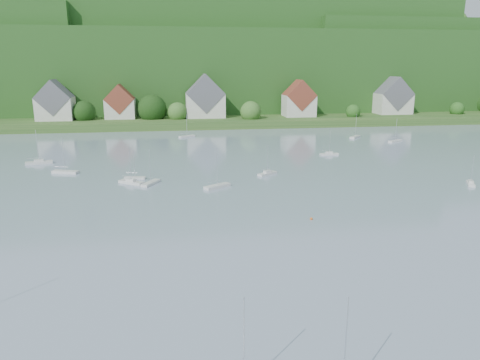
# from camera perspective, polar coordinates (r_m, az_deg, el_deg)

# --- Properties ---
(far_shore_strip) EXTENTS (600.00, 60.00, 3.00)m
(far_shore_strip) POSITION_cam_1_polar(r_m,az_deg,el_deg) (206.38, -5.98, 7.76)
(far_shore_strip) COLOR #284E1D
(far_shore_strip) RESTS_ON ground
(forested_ridge) EXTENTS (620.00, 181.22, 69.89)m
(forested_ridge) POSITION_cam_1_polar(r_m,az_deg,el_deg) (273.63, -6.72, 13.80)
(forested_ridge) COLOR #174516
(forested_ridge) RESTS_ON ground
(village_building_0) EXTENTS (14.00, 10.40, 16.00)m
(village_building_0) POSITION_cam_1_polar(r_m,az_deg,el_deg) (197.85, -22.17, 8.86)
(village_building_0) COLOR beige
(village_building_0) RESTS_ON far_shore_strip
(village_building_1) EXTENTS (12.00, 9.36, 14.00)m
(village_building_1) POSITION_cam_1_polar(r_m,az_deg,el_deg) (195.63, -14.80, 9.16)
(village_building_1) COLOR beige
(village_building_1) RESTS_ON far_shore_strip
(village_building_2) EXTENTS (16.00, 11.44, 18.00)m
(village_building_2) POSITION_cam_1_polar(r_m,az_deg,el_deg) (193.93, -4.38, 9.99)
(village_building_2) COLOR beige
(village_building_2) RESTS_ON far_shore_strip
(village_building_3) EXTENTS (13.00, 10.40, 15.50)m
(village_building_3) POSITION_cam_1_polar(r_m,az_deg,el_deg) (199.00, 7.40, 9.78)
(village_building_3) COLOR beige
(village_building_3) RESTS_ON far_shore_strip
(village_building_4) EXTENTS (15.00, 10.40, 16.50)m
(village_building_4) POSITION_cam_1_polar(r_m,az_deg,el_deg) (219.18, 18.67, 9.60)
(village_building_4) COLOR beige
(village_building_4) RESTS_ON far_shore_strip
(mooring_buoy_3) EXTENTS (0.48, 0.48, 0.48)m
(mooring_buoy_3) POSITION_cam_1_polar(r_m,az_deg,el_deg) (75.34, 8.92, -4.92)
(mooring_buoy_3) COLOR orange
(mooring_buoy_3) RESTS_ON ground
(far_sailboat_cluster) EXTENTS (199.12, 78.57, 8.71)m
(far_sailboat_cluster) POSITION_cam_1_polar(r_m,az_deg,el_deg) (124.83, 0.48, 3.09)
(far_sailboat_cluster) COLOR silver
(far_sailboat_cluster) RESTS_ON ground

